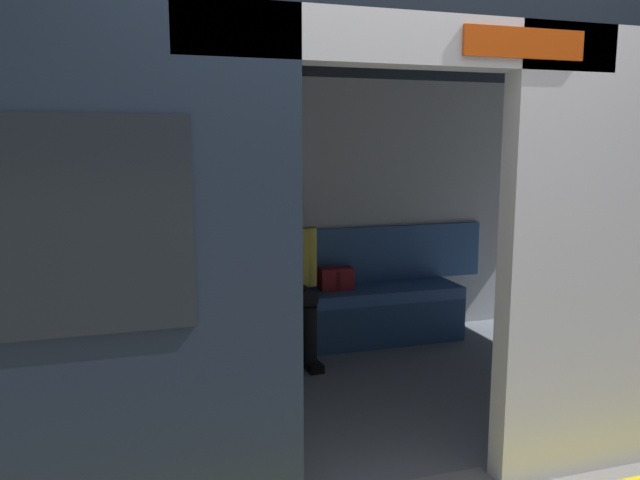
{
  "coord_description": "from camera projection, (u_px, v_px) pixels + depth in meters",
  "views": [
    {
      "loc": [
        1.09,
        2.3,
        1.55
      ],
      "look_at": [
        0.02,
        -1.14,
        0.99
      ],
      "focal_mm": 34.55,
      "sensor_mm": 36.0,
      "label": 1
    }
  ],
  "objects": [
    {
      "name": "bench_seat",
      "position": [
        287.0,
        309.0,
        4.58
      ],
      "size": [
        2.82,
        0.44,
        0.44
      ],
      "color": "#38609E",
      "rests_on": "ground_plane"
    },
    {
      "name": "handbag",
      "position": [
        336.0,
        279.0,
        4.74
      ],
      "size": [
        0.26,
        0.15,
        0.17
      ],
      "color": "maroon",
      "rests_on": "bench_seat"
    },
    {
      "name": "grab_pole_door",
      "position": [
        287.0,
        261.0,
        2.84
      ],
      "size": [
        0.04,
        0.04,
        2.03
      ],
      "primitive_type": "cylinder",
      "color": "silver",
      "rests_on": "ground_plane"
    },
    {
      "name": "person_seated",
      "position": [
        283.0,
        268.0,
        4.47
      ],
      "size": [
        0.55,
        0.69,
        1.16
      ],
      "color": "#D8CC4C",
      "rests_on": "ground_plane"
    },
    {
      "name": "train_car",
      "position": [
        315.0,
        166.0,
        3.52
      ],
      "size": [
        6.4,
        2.52,
        2.17
      ],
      "color": "silver",
      "rests_on": "ground_plane"
    },
    {
      "name": "book",
      "position": [
        219.0,
        296.0,
        4.49
      ],
      "size": [
        0.23,
        0.26,
        0.03
      ],
      "primitive_type": "cube",
      "rotation": [
        0.0,
        0.0,
        0.47
      ],
      "color": "#33723F",
      "rests_on": "bench_seat"
    }
  ]
}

